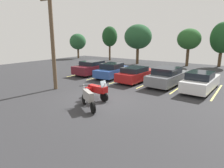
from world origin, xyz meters
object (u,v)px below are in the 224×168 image
car_maroon (93,68)px  car_blue (113,70)px  car_red (136,74)px  motorcycle_second (88,98)px  utility_pole (52,40)px  car_white (201,81)px  motorcycle_touring (97,90)px  car_grey (168,76)px

car_maroon → car_blue: size_ratio=1.05×
car_red → car_maroon: bearing=175.1°
motorcycle_second → car_maroon: (-6.59, 8.13, 0.12)m
car_maroon → utility_pole: utility_pole is taller
car_maroon → car_white: size_ratio=0.97×
motorcycle_second → car_blue: 8.79m
car_maroon → utility_pole: (1.66, -6.43, 2.97)m
car_maroon → car_red: bearing=-4.9°
motorcycle_touring → car_maroon: size_ratio=0.44×
car_grey → car_white: (2.63, -0.27, -0.03)m
utility_pole → motorcycle_touring: bearing=-2.4°
car_maroon → car_blue: 2.74m
motorcycle_second → utility_pole: size_ratio=0.27×
car_red → car_grey: bearing=5.3°
car_grey → utility_pole: utility_pole is taller
car_blue → utility_pole: 6.96m
car_grey → car_white: size_ratio=1.01×
car_white → car_grey: bearing=174.2°
car_red → utility_pole: utility_pole is taller
car_grey → utility_pole: bearing=-136.9°
car_maroon → car_blue: car_maroon is taller
motorcycle_touring → car_grey: bearing=69.8°
motorcycle_touring → motorcycle_second: 1.66m
car_red → motorcycle_touring: bearing=-85.9°
motorcycle_second → car_grey: size_ratio=0.39×
car_blue → utility_pole: utility_pole is taller
car_grey → car_white: 2.64m
car_red → car_grey: (2.79, 0.26, 0.07)m
motorcycle_second → car_grey: (1.71, 7.93, 0.14)m
motorcycle_touring → utility_pole: 5.28m
car_red → car_white: size_ratio=0.94×
motorcycle_second → car_maroon: size_ratio=0.41×
motorcycle_touring → car_white: size_ratio=0.43×
car_maroon → car_grey: bearing=-1.4°
car_blue → utility_pole: (-1.07, -6.19, 2.99)m
car_grey → utility_pole: 9.56m
car_red → car_white: 5.42m
utility_pole → car_maroon: bearing=104.5°
motorcycle_second → car_white: size_ratio=0.40×
motorcycle_touring → car_blue: (-3.21, 6.38, 0.08)m
motorcycle_second → car_grey: 8.11m
car_maroon → car_grey: 8.30m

